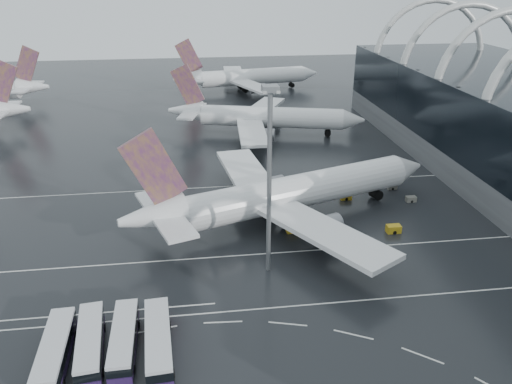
{
  "coord_description": "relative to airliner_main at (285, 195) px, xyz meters",
  "views": [
    {
      "loc": [
        -11.9,
        -56.19,
        41.69
      ],
      "look_at": [
        -1.56,
        20.77,
        7.0
      ],
      "focal_mm": 35.0,
      "sensor_mm": 36.0,
      "label": 1
    }
  ],
  "objects": [
    {
      "name": "ground",
      "position": [
        -3.9,
        -22.89,
        -5.17
      ],
      "size": [
        420.0,
        420.0,
        0.0
      ],
      "primitive_type": "plane",
      "color": "black",
      "rests_on": "ground"
    },
    {
      "name": "lane_marking_near",
      "position": [
        -3.9,
        -24.89,
        -5.16
      ],
      "size": [
        120.0,
        0.25,
        0.01
      ],
      "primitive_type": "cube",
      "color": "silver",
      "rests_on": "ground"
    },
    {
      "name": "lane_marking_mid",
      "position": [
        -3.9,
        -10.89,
        -5.16
      ],
      "size": [
        120.0,
        0.25,
        0.01
      ],
      "primitive_type": "cube",
      "color": "silver",
      "rests_on": "ground"
    },
    {
      "name": "lane_marking_far",
      "position": [
        -3.9,
        17.11,
        -5.16
      ],
      "size": [
        120.0,
        0.25,
        0.01
      ],
      "primitive_type": "cube",
      "color": "silver",
      "rests_on": "ground"
    },
    {
      "name": "bus_bay_line_north",
      "position": [
        -27.9,
        -22.89,
        -5.16
      ],
      "size": [
        28.0,
        0.25,
        0.01
      ],
      "primitive_type": "cube",
      "color": "silver",
      "rests_on": "ground"
    },
    {
      "name": "airliner_main",
      "position": [
        0.0,
        0.0,
        0.0
      ],
      "size": [
        59.32,
        51.43,
        20.63
      ],
      "rotation": [
        0.0,
        0.0,
        0.33
      ],
      "color": "white",
      "rests_on": "ground"
    },
    {
      "name": "airliner_gate_b",
      "position": [
        3.34,
        52.5,
        -0.47
      ],
      "size": [
        53.4,
        47.32,
        18.76
      ],
      "rotation": [
        0.0,
        0.0,
        -0.26
      ],
      "color": "white",
      "rests_on": "ground"
    },
    {
      "name": "airliner_gate_c",
      "position": [
        5.05,
        106.31,
        -0.21
      ],
      "size": [
        55.6,
        50.64,
        19.84
      ],
      "rotation": [
        0.0,
        0.0,
        0.17
      ],
      "color": "white",
      "rests_on": "ground"
    },
    {
      "name": "bus_row_near_a",
      "position": [
        -32.7,
        -31.72,
        -3.46
      ],
      "size": [
        3.37,
        12.71,
        3.11
      ],
      "rotation": [
        0.0,
        0.0,
        1.61
      ],
      "color": "#281645",
      "rests_on": "ground"
    },
    {
      "name": "bus_row_near_b",
      "position": [
        -28.97,
        -30.77,
        -3.5
      ],
      "size": [
        4.12,
        12.52,
        3.03
      ],
      "rotation": [
        0.0,
        0.0,
        1.68
      ],
      "color": "#281645",
      "rests_on": "ground"
    },
    {
      "name": "bus_row_near_c",
      "position": [
        -25.12,
        -30.59,
        -3.53
      ],
      "size": [
        3.1,
        12.18,
        2.99
      ],
      "rotation": [
        0.0,
        0.0,
        1.59
      ],
      "color": "#281645",
      "rests_on": "ground"
    },
    {
      "name": "bus_row_near_d",
      "position": [
        -21.02,
        -31.59,
        -3.41
      ],
      "size": [
        3.87,
        13.2,
        3.21
      ],
      "rotation": [
        0.0,
        0.0,
        1.64
      ],
      "color": "#281645",
      "rests_on": "ground"
    },
    {
      "name": "floodlight_mast",
      "position": [
        -5.38,
        -15.46,
        12.46
      ],
      "size": [
        2.15,
        2.15,
        28.02
      ],
      "color": "gray",
      "rests_on": "ground"
    },
    {
      "name": "gse_cart_belly_a",
      "position": [
        17.96,
        -6.75,
        -4.5
      ],
      "size": [
        2.45,
        1.45,
        1.34
      ],
      "primitive_type": "cube",
      "color": "gold",
      "rests_on": "ground"
    },
    {
      "name": "gse_cart_belly_b",
      "position": [
        24.85,
        11.26,
        -4.63
      ],
      "size": [
        1.95,
        1.15,
        1.06
      ],
      "primitive_type": "cube",
      "color": "slate",
      "rests_on": "ground"
    },
    {
      "name": "gse_cart_belly_c",
      "position": [
        0.77,
        -4.31,
        -4.51
      ],
      "size": [
        2.4,
        1.42,
        1.31
      ],
      "primitive_type": "cube",
      "color": "gold",
      "rests_on": "ground"
    },
    {
      "name": "gse_cart_belly_d",
      "position": [
        26.19,
        4.83,
        -4.63
      ],
      "size": [
        1.96,
        1.16,
        1.07
      ],
      "primitive_type": "cube",
      "color": "slate",
      "rests_on": "ground"
    },
    {
      "name": "gse_cart_belly_e",
      "position": [
        13.85,
        7.64,
        -4.57
      ],
      "size": [
        2.18,
        1.29,
        1.19
      ],
      "primitive_type": "cube",
      "color": "gold",
      "rests_on": "ground"
    }
  ]
}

